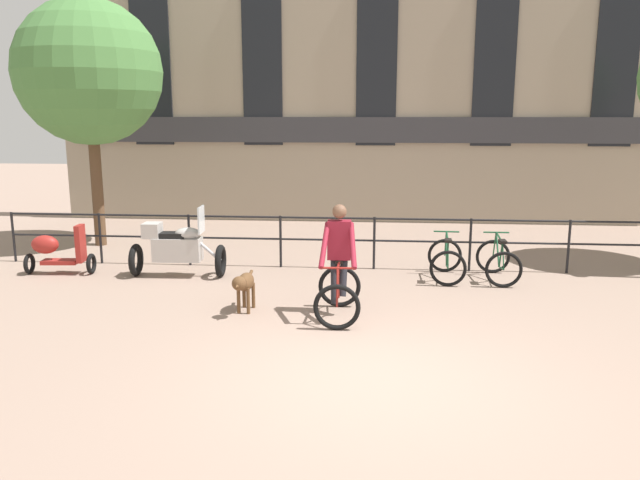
{
  "coord_description": "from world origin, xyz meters",
  "views": [
    {
      "loc": [
        -0.04,
        -6.94,
        3.06
      ],
      "look_at": [
        -0.88,
        2.86,
        1.05
      ],
      "focal_mm": 35.0,
      "sensor_mm": 36.0,
      "label": 1
    }
  ],
  "objects": [
    {
      "name": "cyclist_with_bike",
      "position": [
        -0.54,
        2.24,
        0.76
      ],
      "size": [
        0.7,
        1.18,
        1.7
      ],
      "rotation": [
        0.0,
        0.0,
        0.02
      ],
      "color": "black",
      "rests_on": "ground_plane"
    },
    {
      "name": "parked_bicycle_near_lamp",
      "position": [
        1.35,
        4.54,
        0.36
      ],
      "size": [
        0.72,
        1.14,
        0.86
      ],
      "rotation": [
        0.0,
        0.0,
        3.09
      ],
      "color": "black",
      "rests_on": "ground_plane"
    },
    {
      "name": "tree_canalside_left",
      "position": [
        -6.43,
        6.98,
        3.94
      ],
      "size": [
        3.25,
        3.25,
        5.58
      ],
      "color": "brown",
      "rests_on": "ground_plane"
    },
    {
      "name": "parked_scooter",
      "position": [
        -6.09,
        4.29,
        0.46
      ],
      "size": [
        1.31,
        0.51,
        0.96
      ],
      "rotation": [
        0.0,
        0.0,
        1.66
      ],
      "color": "black",
      "rests_on": "ground_plane"
    },
    {
      "name": "parked_motorcycle",
      "position": [
        -3.73,
        4.31,
        0.56
      ],
      "size": [
        1.77,
        0.68,
        1.35
      ],
      "rotation": [
        0.0,
        0.0,
        1.61
      ],
      "color": "black",
      "rests_on": "ground_plane"
    },
    {
      "name": "dog",
      "position": [
        -2.01,
        2.24,
        0.46
      ],
      "size": [
        0.27,
        0.92,
        0.65
      ],
      "rotation": [
        0.0,
        0.0,
        -0.07
      ],
      "color": "brown",
      "rests_on": "ground_plane"
    },
    {
      "name": "building_facade",
      "position": [
        -0.0,
        10.99,
        4.01
      ],
      "size": [
        18.0,
        0.72,
        8.05
      ],
      "color": "gray",
      "rests_on": "ground_plane"
    },
    {
      "name": "ground_plane",
      "position": [
        0.0,
        0.0,
        0.0
      ],
      "size": [
        60.0,
        60.0,
        0.0
      ],
      "primitive_type": "plane",
      "color": "gray"
    },
    {
      "name": "parked_bicycle_mid_left",
      "position": [
        2.3,
        4.54,
        0.36
      ],
      "size": [
        0.66,
        1.11,
        0.86
      ],
      "rotation": [
        0.0,
        0.0,
        3.14
      ],
      "color": "black",
      "rests_on": "ground_plane"
    },
    {
      "name": "canal_railing",
      "position": [
        -0.0,
        5.2,
        0.71
      ],
      "size": [
        15.05,
        0.05,
        1.05
      ],
      "color": "black",
      "rests_on": "ground_plane"
    }
  ]
}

